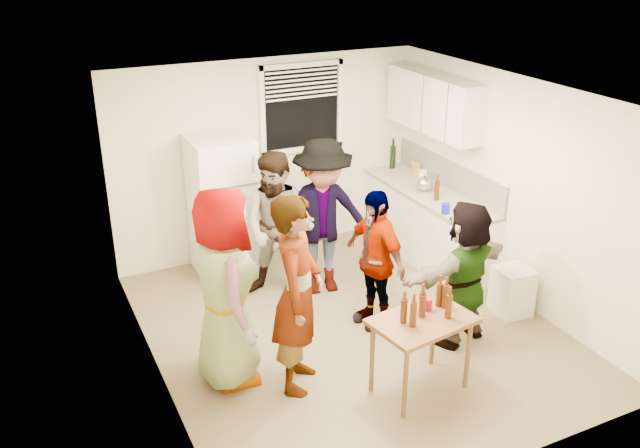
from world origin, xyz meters
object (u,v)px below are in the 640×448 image
beer_bottle_table (422,317)px  guest_stripe (299,382)px  red_cup (427,309)px  refrigerator (223,207)px  guest_black (372,322)px  trash_bin (512,293)px  serving_table (418,389)px  guest_back_right (322,289)px  guest_grey (231,376)px  wine_bottle (392,168)px  guest_back_left (280,295)px  guest_orange (458,339)px  beer_bottle_counter (436,200)px  blue_cup (445,214)px  kettle (424,190)px

beer_bottle_table → guest_stripe: size_ratio=0.11×
red_cup → guest_stripe: 1.38m
beer_bottle_table → guest_stripe: bearing=150.8°
refrigerator → guest_black: refrigerator is taller
refrigerator → guest_black: bearing=-60.8°
trash_bin → red_cup: bearing=-159.2°
refrigerator → guest_black: 2.28m
serving_table → guest_back_right: serving_table is taller
guest_grey → guest_back_right: (1.53, 1.15, 0.00)m
wine_bottle → guest_stripe: 3.87m
guest_back_left → guest_orange: (1.31, -1.64, 0.00)m
red_cup → guest_back_left: bearing=106.3°
wine_bottle → red_cup: (-1.55, -3.15, -0.15)m
trash_bin → beer_bottle_counter: bearing=96.2°
blue_cup → guest_back_right: size_ratio=0.07×
trash_bin → guest_grey: trash_bin is taller
beer_bottle_counter → beer_bottle_table: size_ratio=1.10×
kettle → guest_grey: 3.50m
wine_bottle → guest_orange: 3.01m
guest_stripe → guest_back_left: (0.48, 1.59, 0.00)m
guest_back_left → guest_back_right: size_ratio=0.94×
guest_grey → guest_black: size_ratio=1.25×
wine_bottle → guest_orange: wine_bottle is taller
beer_bottle_table → guest_back_right: beer_bottle_table is taller
guest_stripe → guest_back_left: bearing=17.4°
serving_table → guest_back_right: size_ratio=0.48×
beer_bottle_counter → guest_grey: 3.33m
guest_back_left → guest_black: bearing=-15.9°
guest_stripe → guest_back_right: 1.80m
beer_bottle_table → serving_table: bearing=-111.9°
blue_cup → red_cup: (-1.24, -1.48, -0.15)m
wine_bottle → beer_bottle_table: wine_bottle is taller
beer_bottle_counter → serving_table: bearing=-127.1°
guest_back_left → guest_stripe: bearing=-67.6°
kettle → beer_bottle_table: size_ratio=1.16×
guest_black → guest_orange: size_ratio=1.00×
refrigerator → wine_bottle: size_ratio=5.52×
wine_bottle → beer_bottle_counter: 1.26m
guest_back_left → guest_black: size_ratio=1.13×
refrigerator → trash_bin: size_ratio=3.17×
beer_bottle_counter → blue_cup: bearing=-111.4°
wine_bottle → guest_black: bearing=-125.4°
guest_orange → beer_bottle_counter: bearing=-126.8°
serving_table → guest_grey: serving_table is taller
guest_stripe → guest_black: guest_stripe is taller
guest_grey → guest_back_left: size_ratio=1.10×
beer_bottle_counter → guest_back_left: (-1.99, 0.15, -0.90)m
beer_bottle_counter → guest_stripe: bearing=-149.7°
red_cup → guest_stripe: red_cup is taller
refrigerator → kettle: refrigerator is taller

